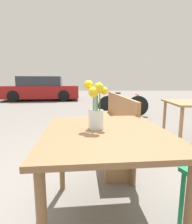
% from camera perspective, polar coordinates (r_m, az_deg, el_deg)
% --- Properties ---
extents(ground_plane, '(40.00, 40.00, 0.00)m').
position_cam_1_polar(ground_plane, '(1.57, 2.89, -31.87)').
color(ground_plane, slate).
extents(table_front, '(0.91, 1.06, 0.72)m').
position_cam_1_polar(table_front, '(1.25, 3.14, -9.96)').
color(table_front, brown).
rests_on(table_front, ground_plane).
extents(flower_vase, '(0.17, 0.17, 0.34)m').
position_cam_1_polar(flower_vase, '(1.23, -0.05, 1.37)').
color(flower_vase, silver).
rests_on(flower_vase, table_front).
extents(bench_near, '(0.47, 1.95, 0.85)m').
position_cam_1_polar(bench_near, '(2.70, 5.57, -2.44)').
color(bench_near, '#9E7047').
rests_on(bench_near, ground_plane).
extents(bicycle, '(1.54, 0.44, 0.73)m').
position_cam_1_polar(bicycle, '(5.44, 8.84, 2.13)').
color(bicycle, black).
rests_on(bicycle, ground_plane).
extents(parked_car, '(4.36, 2.13, 1.34)m').
position_cam_1_polar(parked_car, '(10.57, -17.47, 7.12)').
color(parked_car, maroon).
rests_on(parked_car, ground_plane).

